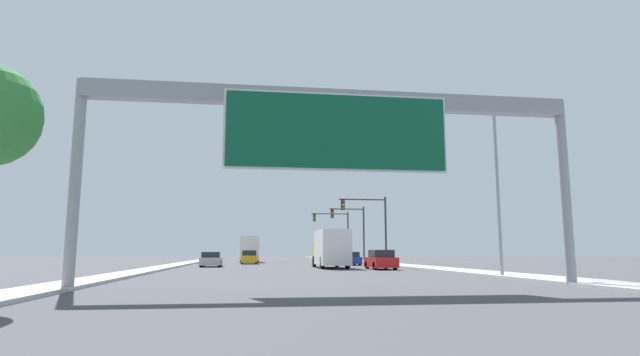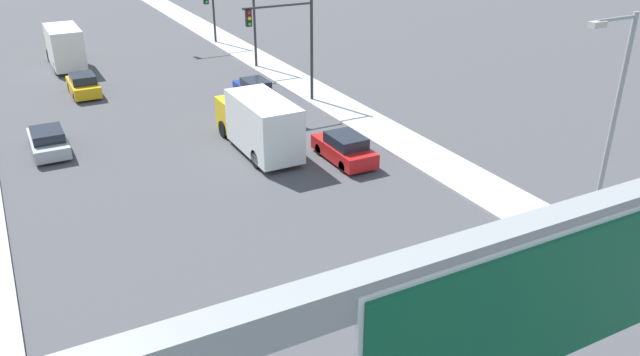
{
  "view_description": "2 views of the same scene",
  "coord_description": "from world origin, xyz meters",
  "px_view_note": "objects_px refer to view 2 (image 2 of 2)",
  "views": [
    {
      "loc": [
        -3.39,
        -1.59,
        1.43
      ],
      "look_at": [
        0.0,
        22.89,
        5.07
      ],
      "focal_mm": 28.0,
      "sensor_mm": 36.0,
      "label": 1
    },
    {
      "loc": [
        -8.76,
        10.99,
        13.53
      ],
      "look_at": [
        1.3,
        29.95,
        3.48
      ],
      "focal_mm": 35.0,
      "sensor_mm": 36.0,
      "label": 2
    }
  ],
  "objects_px": {
    "car_near_left": "(255,89)",
    "car_mid_right": "(48,141)",
    "car_far_right": "(344,148)",
    "traffic_light_mid_block": "(239,13)",
    "street_lamp_right": "(608,130)",
    "truck_box_primary": "(259,123)",
    "traffic_light_near_intersection": "(292,36)",
    "car_mid_center": "(83,85)",
    "truck_box_secondary": "(64,46)",
    "sign_gantry": "(550,281)"
  },
  "relations": [
    {
      "from": "car_near_left",
      "to": "traffic_light_near_intersection",
      "type": "xyz_separation_m",
      "value": [
        1.78,
        -2.41,
        4.04
      ]
    },
    {
      "from": "car_mid_center",
      "to": "car_far_right",
      "type": "bearing_deg",
      "value": -61.14
    },
    {
      "from": "traffic_light_near_intersection",
      "to": "traffic_light_mid_block",
      "type": "height_order",
      "value": "traffic_light_near_intersection"
    },
    {
      "from": "car_far_right",
      "to": "truck_box_primary",
      "type": "height_order",
      "value": "truck_box_primary"
    },
    {
      "from": "truck_box_secondary",
      "to": "car_mid_right",
      "type": "bearing_deg",
      "value": -100.56
    },
    {
      "from": "car_near_left",
      "to": "traffic_light_near_intersection",
      "type": "bearing_deg",
      "value": -53.54
    },
    {
      "from": "car_far_right",
      "to": "traffic_light_mid_block",
      "type": "bearing_deg",
      "value": 84.42
    },
    {
      "from": "street_lamp_right",
      "to": "truck_box_primary",
      "type": "bearing_deg",
      "value": 111.59
    },
    {
      "from": "truck_box_primary",
      "to": "traffic_light_mid_block",
      "type": "relative_size",
      "value": 1.12
    },
    {
      "from": "car_mid_right",
      "to": "car_mid_center",
      "type": "distance_m",
      "value": 10.79
    },
    {
      "from": "truck_box_primary",
      "to": "traffic_light_near_intersection",
      "type": "relative_size",
      "value": 1.09
    },
    {
      "from": "traffic_light_near_intersection",
      "to": "street_lamp_right",
      "type": "bearing_deg",
      "value": -86.7
    },
    {
      "from": "car_mid_right",
      "to": "truck_box_secondary",
      "type": "bearing_deg",
      "value": 79.44
    },
    {
      "from": "car_far_right",
      "to": "traffic_light_mid_block",
      "type": "relative_size",
      "value": 0.63
    },
    {
      "from": "car_mid_right",
      "to": "truck_box_primary",
      "type": "xyz_separation_m",
      "value": [
        10.5,
        -5.36,
        0.99
      ]
    },
    {
      "from": "car_near_left",
      "to": "car_mid_center",
      "type": "xyz_separation_m",
      "value": [
        -10.5,
        6.52,
        0.07
      ]
    },
    {
      "from": "truck_box_primary",
      "to": "truck_box_secondary",
      "type": "relative_size",
      "value": 1.08
    },
    {
      "from": "sign_gantry",
      "to": "car_mid_center",
      "type": "relative_size",
      "value": 4.82
    },
    {
      "from": "car_mid_right",
      "to": "traffic_light_mid_block",
      "type": "bearing_deg",
      "value": 35.23
    },
    {
      "from": "sign_gantry",
      "to": "traffic_light_near_intersection",
      "type": "height_order",
      "value": "sign_gantry"
    },
    {
      "from": "sign_gantry",
      "to": "car_far_right",
      "type": "bearing_deg",
      "value": 70.71
    },
    {
      "from": "car_far_right",
      "to": "car_mid_right",
      "type": "xyz_separation_m",
      "value": [
        -14.0,
        8.85,
        -0.07
      ]
    },
    {
      "from": "car_far_right",
      "to": "car_mid_right",
      "type": "bearing_deg",
      "value": 147.71
    },
    {
      "from": "car_near_left",
      "to": "traffic_light_near_intersection",
      "type": "height_order",
      "value": "traffic_light_near_intersection"
    },
    {
      "from": "car_mid_right",
      "to": "street_lamp_right",
      "type": "distance_m",
      "value": 28.41
    },
    {
      "from": "sign_gantry",
      "to": "car_near_left",
      "type": "distance_m",
      "value": 33.79
    },
    {
      "from": "traffic_light_near_intersection",
      "to": "traffic_light_mid_block",
      "type": "xyz_separation_m",
      "value": [
        0.19,
        10.0,
        -0.13
      ]
    },
    {
      "from": "traffic_light_mid_block",
      "to": "car_near_left",
      "type": "bearing_deg",
      "value": -104.51
    },
    {
      "from": "sign_gantry",
      "to": "car_near_left",
      "type": "xyz_separation_m",
      "value": [
        7.0,
        32.53,
        -5.87
      ]
    },
    {
      "from": "truck_box_primary",
      "to": "street_lamp_right",
      "type": "relative_size",
      "value": 0.78
    },
    {
      "from": "sign_gantry",
      "to": "car_mid_center",
      "type": "xyz_separation_m",
      "value": [
        -3.5,
        39.05,
        -5.8
      ]
    },
    {
      "from": "street_lamp_right",
      "to": "sign_gantry",
      "type": "bearing_deg",
      "value": -146.35
    },
    {
      "from": "sign_gantry",
      "to": "car_mid_center",
      "type": "distance_m",
      "value": 39.64
    },
    {
      "from": "car_mid_right",
      "to": "truck_box_primary",
      "type": "distance_m",
      "value": 11.83
    },
    {
      "from": "car_mid_right",
      "to": "car_near_left",
      "type": "bearing_deg",
      "value": 14.73
    },
    {
      "from": "car_near_left",
      "to": "traffic_light_mid_block",
      "type": "xyz_separation_m",
      "value": [
        1.97,
        7.59,
        3.91
      ]
    },
    {
      "from": "car_near_left",
      "to": "car_mid_right",
      "type": "distance_m",
      "value": 14.48
    },
    {
      "from": "car_mid_center",
      "to": "traffic_light_mid_block",
      "type": "relative_size",
      "value": 0.62
    },
    {
      "from": "car_far_right",
      "to": "car_mid_center",
      "type": "height_order",
      "value": "car_far_right"
    },
    {
      "from": "street_lamp_right",
      "to": "car_far_right",
      "type": "bearing_deg",
      "value": 103.27
    },
    {
      "from": "truck_box_secondary",
      "to": "street_lamp_right",
      "type": "relative_size",
      "value": 0.72
    },
    {
      "from": "car_mid_center",
      "to": "truck_box_primary",
      "type": "height_order",
      "value": "truck_box_primary"
    },
    {
      "from": "car_mid_right",
      "to": "street_lamp_right",
      "type": "xyz_separation_m",
      "value": [
        17.13,
        -22.11,
        4.98
      ]
    },
    {
      "from": "car_mid_center",
      "to": "truck_box_secondary",
      "type": "height_order",
      "value": "truck_box_secondary"
    },
    {
      "from": "car_far_right",
      "to": "truck_box_secondary",
      "type": "relative_size",
      "value": 0.61
    },
    {
      "from": "truck_box_primary",
      "to": "traffic_light_near_intersection",
      "type": "distance_m",
      "value": 9.01
    },
    {
      "from": "traffic_light_near_intersection",
      "to": "car_far_right",
      "type": "bearing_deg",
      "value": -99.97
    },
    {
      "from": "traffic_light_mid_block",
      "to": "street_lamp_right",
      "type": "height_order",
      "value": "street_lamp_right"
    },
    {
      "from": "truck_box_primary",
      "to": "street_lamp_right",
      "type": "height_order",
      "value": "street_lamp_right"
    },
    {
      "from": "car_mid_right",
      "to": "traffic_light_near_intersection",
      "type": "relative_size",
      "value": 0.63
    }
  ]
}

